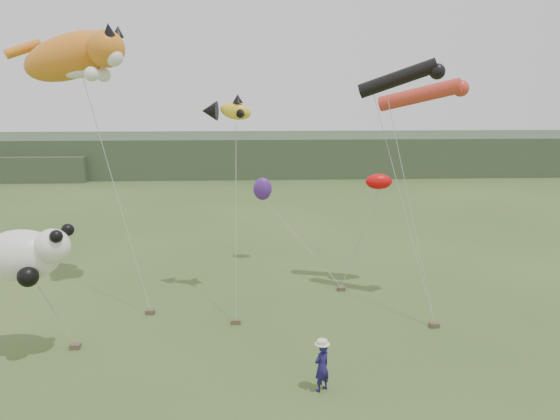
# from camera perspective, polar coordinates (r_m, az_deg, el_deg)

# --- Properties ---
(ground) EXTENTS (120.00, 120.00, 0.00)m
(ground) POSITION_cam_1_polar(r_m,az_deg,el_deg) (17.16, 2.09, -18.39)
(ground) COLOR #385123
(ground) RESTS_ON ground
(headland) EXTENTS (90.00, 13.00, 4.00)m
(headland) POSITION_cam_1_polar(r_m,az_deg,el_deg) (59.79, -4.59, 5.80)
(headland) COLOR #2D3D28
(headland) RESTS_ON ground
(festival_attendant) EXTENTS (0.66, 0.63, 1.53)m
(festival_attendant) POSITION_cam_1_polar(r_m,az_deg,el_deg) (16.86, 4.39, -16.02)
(festival_attendant) COLOR #1B1550
(festival_attendant) RESTS_ON ground
(sandbag_anchors) EXTENTS (13.38, 5.41, 0.18)m
(sandbag_anchors) POSITION_cam_1_polar(r_m,az_deg,el_deg) (21.81, -2.91, -11.10)
(sandbag_anchors) COLOR brown
(sandbag_anchors) RESTS_ON ground
(cat_kite) EXTENTS (5.52, 2.95, 2.98)m
(cat_kite) POSITION_cam_1_polar(r_m,az_deg,el_deg) (25.45, -20.32, 14.91)
(cat_kite) COLOR orange
(cat_kite) RESTS_ON ground
(fish_kite) EXTENTS (2.18, 1.43, 1.13)m
(fish_kite) POSITION_cam_1_polar(r_m,az_deg,el_deg) (22.88, -5.66, 10.32)
(fish_kite) COLOR yellow
(fish_kite) RESTS_ON ground
(tube_kites) EXTENTS (4.00, 3.33, 2.18)m
(tube_kites) POSITION_cam_1_polar(r_m,az_deg,el_deg) (23.46, 13.95, 12.56)
(tube_kites) COLOR black
(tube_kites) RESTS_ON ground
(panda_kite) EXTENTS (3.01, 1.95, 1.87)m
(panda_kite) POSITION_cam_1_polar(r_m,az_deg,el_deg) (19.66, -25.00, -4.24)
(panda_kite) COLOR white
(panda_kite) RESTS_ON ground
(misc_kites) EXTENTS (6.16, 4.58, 1.92)m
(misc_kites) POSITION_cam_1_polar(r_m,az_deg,el_deg) (26.34, 3.17, 2.53)
(misc_kites) COLOR red
(misc_kites) RESTS_ON ground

